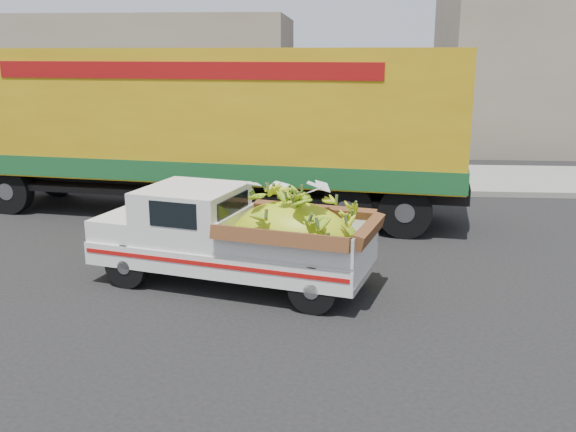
{
  "coord_description": "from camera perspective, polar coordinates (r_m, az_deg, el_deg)",
  "views": [
    {
      "loc": [
        2.99,
        -9.09,
        3.72
      ],
      "look_at": [
        2.18,
        1.08,
        1.1
      ],
      "focal_mm": 40.0,
      "sensor_mm": 36.0,
      "label": 1
    }
  ],
  "objects": [
    {
      "name": "ground",
      "position": [
        10.27,
        -12.81,
        -7.22
      ],
      "size": [
        100.0,
        100.0,
        0.0
      ],
      "primitive_type": "plane",
      "color": "black",
      "rests_on": "ground"
    },
    {
      "name": "pickup_truck",
      "position": [
        10.29,
        -3.3,
        -1.84
      ],
      "size": [
        4.77,
        2.77,
        1.58
      ],
      "rotation": [
        0.0,
        0.0,
        -0.27
      ],
      "color": "black",
      "rests_on": "ground"
    },
    {
      "name": "sidewalk",
      "position": [
        19.68,
        -4.28,
        3.66
      ],
      "size": [
        60.0,
        4.0,
        0.14
      ],
      "primitive_type": "cube",
      "color": "gray",
      "rests_on": "ground"
    },
    {
      "name": "curb",
      "position": [
        17.65,
        -5.31,
        2.4
      ],
      "size": [
        60.0,
        0.25,
        0.15
      ],
      "primitive_type": "cube",
      "color": "gray",
      "rests_on": "ground"
    },
    {
      "name": "semi_trailer",
      "position": [
        14.96,
        -7.49,
        8.13
      ],
      "size": [
        12.06,
        4.21,
        3.8
      ],
      "rotation": [
        0.0,
        0.0,
        -0.15
      ],
      "color": "black",
      "rests_on": "ground"
    },
    {
      "name": "building_left",
      "position": [
        27.34,
        -19.54,
        11.02
      ],
      "size": [
        18.0,
        6.0,
        5.0
      ],
      "primitive_type": "cube",
      "color": "gray",
      "rests_on": "ground"
    }
  ]
}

